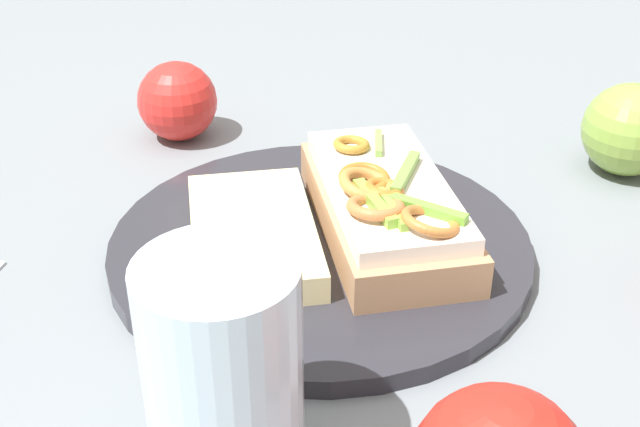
# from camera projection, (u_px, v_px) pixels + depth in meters

# --- Properties ---
(ground_plane) EXTENTS (2.00, 2.00, 0.00)m
(ground_plane) POSITION_uv_depth(u_px,v_px,m) (320.00, 253.00, 0.59)
(ground_plane) COLOR slate
(ground_plane) RESTS_ON ground
(plate) EXTENTS (0.30, 0.30, 0.01)m
(plate) POSITION_uv_depth(u_px,v_px,m) (320.00, 246.00, 0.59)
(plate) COLOR #29292F
(plate) RESTS_ON ground_plane
(sandwich) EXTENTS (0.10, 0.19, 0.06)m
(sandwich) POSITION_uv_depth(u_px,v_px,m) (386.00, 206.00, 0.58)
(sandwich) COLOR #AC7F59
(sandwich) RESTS_ON plate
(bread_slice_side) EXTENTS (0.09, 0.15, 0.02)m
(bread_slice_side) POSITION_uv_depth(u_px,v_px,m) (253.00, 233.00, 0.57)
(bread_slice_side) COLOR beige
(bread_slice_side) RESTS_ON plate
(apple_0) EXTENTS (0.09, 0.09, 0.07)m
(apple_0) POSITION_uv_depth(u_px,v_px,m) (177.00, 101.00, 0.74)
(apple_0) COLOR red
(apple_0) RESTS_ON ground_plane
(apple_1) EXTENTS (0.10, 0.10, 0.08)m
(apple_1) POSITION_uv_depth(u_px,v_px,m) (629.00, 129.00, 0.68)
(apple_1) COLOR #81A842
(apple_1) RESTS_ON ground_plane
(drinking_glass) EXTENTS (0.08, 0.08, 0.12)m
(drinking_glass) POSITION_uv_depth(u_px,v_px,m) (223.00, 376.00, 0.39)
(drinking_glass) COLOR silver
(drinking_glass) RESTS_ON ground_plane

